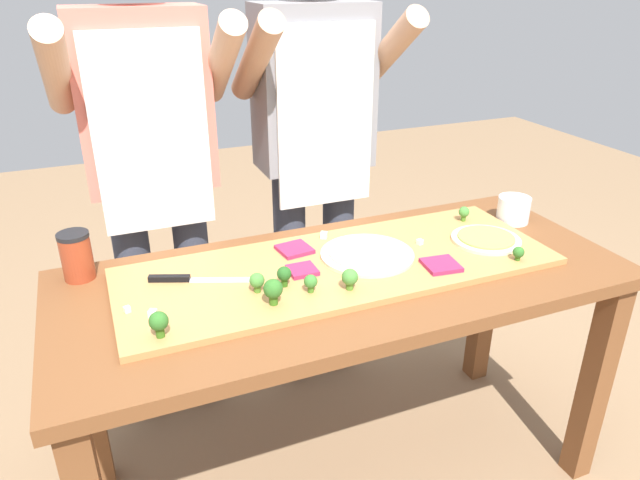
{
  "coord_description": "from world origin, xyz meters",
  "views": [
    {
      "loc": [
        -0.62,
        -1.3,
        1.55
      ],
      "look_at": [
        -0.06,
        0.05,
        0.86
      ],
      "focal_mm": 32.66,
      "sensor_mm": 36.0,
      "label": 1
    }
  ],
  "objects_px": {
    "broccoli_floret_front_left": "(159,322)",
    "broccoli_floret_back_right": "(518,253)",
    "pizza_slice_center": "(294,249)",
    "broccoli_floret_back_mid": "(350,278)",
    "pizza_slice_near_right": "(441,265)",
    "cheese_crumble_a": "(420,242)",
    "pizza_whole_pesto_green": "(486,239)",
    "broccoli_floret_center_left": "(273,290)",
    "chefs_knife": "(188,279)",
    "cook_right": "(315,139)",
    "cook_left": "(151,157)",
    "cheese_crumble_b": "(153,313)",
    "cheese_crumble_d": "(127,309)",
    "prep_table": "(345,308)",
    "broccoli_floret_front_right": "(311,282)",
    "pizza_slice_far_right": "(302,270)",
    "broccoli_floret_back_left": "(284,275)",
    "pizza_whole_cheese_artichoke": "(367,254)",
    "cheese_crumble_c": "(324,235)",
    "broccoli_floret_center_right": "(257,281)",
    "broccoli_floret_front_mid": "(464,212)",
    "flour_cup": "(513,211)",
    "sauce_jar": "(77,256)"
  },
  "relations": [
    {
      "from": "pizza_slice_center",
      "to": "cook_left",
      "type": "relative_size",
      "value": 0.05
    },
    {
      "from": "prep_table",
      "to": "broccoli_floret_back_left",
      "type": "distance_m",
      "value": 0.26
    },
    {
      "from": "cheese_crumble_b",
      "to": "flour_cup",
      "type": "xyz_separation_m",
      "value": [
        1.21,
        0.18,
        0.01
      ]
    },
    {
      "from": "broccoli_floret_back_right",
      "to": "cook_right",
      "type": "distance_m",
      "value": 0.81
    },
    {
      "from": "pizza_slice_near_right",
      "to": "cook_left",
      "type": "relative_size",
      "value": 0.06
    },
    {
      "from": "broccoli_floret_front_right",
      "to": "cheese_crumble_b",
      "type": "distance_m",
      "value": 0.4
    },
    {
      "from": "broccoli_floret_back_right",
      "to": "cheese_crumble_b",
      "type": "distance_m",
      "value": 1.01
    },
    {
      "from": "chefs_knife",
      "to": "cheese_crumble_a",
      "type": "height_order",
      "value": "same"
    },
    {
      "from": "broccoli_floret_front_left",
      "to": "broccoli_floret_center_left",
      "type": "bearing_deg",
      "value": 7.34
    },
    {
      "from": "pizza_whole_cheese_artichoke",
      "to": "pizza_slice_center",
      "type": "bearing_deg",
      "value": 148.47
    },
    {
      "from": "cheese_crumble_a",
      "to": "chefs_knife",
      "type": "bearing_deg",
      "value": 176.79
    },
    {
      "from": "cheese_crumble_d",
      "to": "flour_cup",
      "type": "bearing_deg",
      "value": 5.89
    },
    {
      "from": "pizza_slice_far_right",
      "to": "cheese_crumble_b",
      "type": "bearing_deg",
      "value": -169.77
    },
    {
      "from": "broccoli_floret_front_mid",
      "to": "cheese_crumble_a",
      "type": "bearing_deg",
      "value": -156.07
    },
    {
      "from": "broccoli_floret_center_left",
      "to": "chefs_knife",
      "type": "bearing_deg",
      "value": 131.1
    },
    {
      "from": "broccoli_floret_back_right",
      "to": "broccoli_floret_center_right",
      "type": "distance_m",
      "value": 0.75
    },
    {
      "from": "cheese_crumble_d",
      "to": "sauce_jar",
      "type": "distance_m",
      "value": 0.28
    },
    {
      "from": "pizza_slice_center",
      "to": "broccoli_floret_back_mid",
      "type": "xyz_separation_m",
      "value": [
        0.06,
        -0.27,
        0.03
      ]
    },
    {
      "from": "pizza_whole_pesto_green",
      "to": "broccoli_floret_center_left",
      "type": "height_order",
      "value": "broccoli_floret_center_left"
    },
    {
      "from": "chefs_knife",
      "to": "cheese_crumble_b",
      "type": "height_order",
      "value": "cheese_crumble_b"
    },
    {
      "from": "cheese_crumble_d",
      "to": "cook_right",
      "type": "height_order",
      "value": "cook_right"
    },
    {
      "from": "broccoli_floret_center_left",
      "to": "cheese_crumble_b",
      "type": "bearing_deg",
      "value": 168.99
    },
    {
      "from": "chefs_knife",
      "to": "broccoli_floret_front_mid",
      "type": "distance_m",
      "value": 0.92
    },
    {
      "from": "pizza_slice_far_right",
      "to": "cook_right",
      "type": "distance_m",
      "value": 0.64
    },
    {
      "from": "pizza_whole_cheese_artichoke",
      "to": "broccoli_floret_center_right",
      "type": "height_order",
      "value": "broccoli_floret_center_right"
    },
    {
      "from": "pizza_slice_near_right",
      "to": "cheese_crumble_d",
      "type": "height_order",
      "value": "cheese_crumble_d"
    },
    {
      "from": "chefs_knife",
      "to": "cheese_crumble_b",
      "type": "relative_size",
      "value": 15.66
    },
    {
      "from": "pizza_slice_near_right",
      "to": "cheese_crumble_d",
      "type": "relative_size",
      "value": 6.5
    },
    {
      "from": "broccoli_floret_front_left",
      "to": "flour_cup",
      "type": "xyz_separation_m",
      "value": [
        1.2,
        0.27,
        -0.02
      ]
    },
    {
      "from": "pizza_slice_near_right",
      "to": "prep_table",
      "type": "bearing_deg",
      "value": 158.06
    },
    {
      "from": "cook_right",
      "to": "broccoli_floret_center_right",
      "type": "bearing_deg",
      "value": -123.71
    },
    {
      "from": "pizza_slice_far_right",
      "to": "pizza_whole_cheese_artichoke",
      "type": "bearing_deg",
      "value": 5.27
    },
    {
      "from": "broccoli_floret_back_mid",
      "to": "cheese_crumble_c",
      "type": "bearing_deg",
      "value": 79.24
    },
    {
      "from": "broccoli_floret_center_left",
      "to": "flour_cup",
      "type": "bearing_deg",
      "value": 14.06
    },
    {
      "from": "cheese_crumble_a",
      "to": "cook_left",
      "type": "height_order",
      "value": "cook_left"
    },
    {
      "from": "broccoli_floret_front_left",
      "to": "broccoli_floret_back_right",
      "type": "bearing_deg",
      "value": -0.06
    },
    {
      "from": "broccoli_floret_back_right",
      "to": "cheese_crumble_c",
      "type": "relative_size",
      "value": 2.13
    },
    {
      "from": "pizza_slice_near_right",
      "to": "cheese_crumble_a",
      "type": "xyz_separation_m",
      "value": [
        0.02,
        0.15,
        0.0
      ]
    },
    {
      "from": "pizza_whole_cheese_artichoke",
      "to": "broccoli_floret_front_mid",
      "type": "distance_m",
      "value": 0.43
    },
    {
      "from": "pizza_whole_pesto_green",
      "to": "broccoli_floret_back_left",
      "type": "xyz_separation_m",
      "value": [
        -0.66,
        -0.03,
        0.03
      ]
    },
    {
      "from": "cheese_crumble_c",
      "to": "cheese_crumble_a",
      "type": "bearing_deg",
      "value": -31.25
    },
    {
      "from": "broccoli_floret_center_left",
      "to": "cheese_crumble_b",
      "type": "relative_size",
      "value": 3.83
    },
    {
      "from": "pizza_slice_far_right",
      "to": "cook_left",
      "type": "bearing_deg",
      "value": 119.17
    },
    {
      "from": "flour_cup",
      "to": "cook_left",
      "type": "height_order",
      "value": "cook_left"
    },
    {
      "from": "broccoli_floret_front_right",
      "to": "cheese_crumble_d",
      "type": "bearing_deg",
      "value": 169.83
    },
    {
      "from": "pizza_whole_pesto_green",
      "to": "cheese_crumble_c",
      "type": "relative_size",
      "value": 10.69
    },
    {
      "from": "broccoli_floret_front_left",
      "to": "cheese_crumble_c",
      "type": "height_order",
      "value": "broccoli_floret_front_left"
    },
    {
      "from": "broccoli_floret_back_mid",
      "to": "broccoli_floret_back_right",
      "type": "bearing_deg",
      "value": -3.66
    },
    {
      "from": "broccoli_floret_center_right",
      "to": "flour_cup",
      "type": "distance_m",
      "value": 0.96
    },
    {
      "from": "broccoli_floret_front_left",
      "to": "cheese_crumble_a",
      "type": "xyz_separation_m",
      "value": [
        0.8,
        0.2,
        -0.03
      ]
    }
  ]
}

